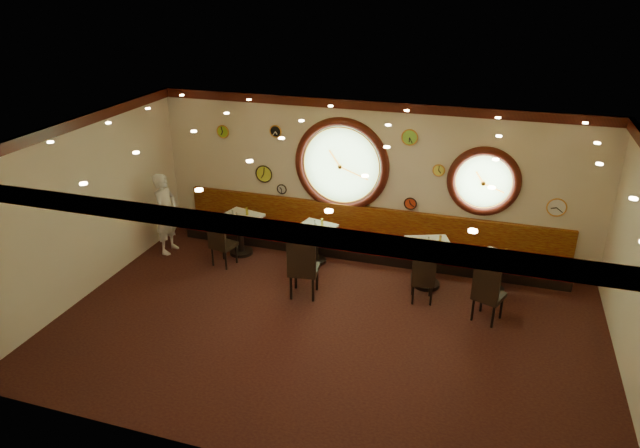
{
  "coord_description": "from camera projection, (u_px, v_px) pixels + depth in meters",
  "views": [
    {
      "loc": [
        2.32,
        -7.67,
        5.43
      ],
      "look_at": [
        -0.36,
        0.8,
        1.5
      ],
      "focal_mm": 32.0,
      "sensor_mm": 36.0,
      "label": 1
    }
  ],
  "objects": [
    {
      "name": "floor",
      "position": [
        326.0,
        327.0,
        9.53
      ],
      "size": [
        9.0,
        6.0,
        0.0
      ],
      "primitive_type": "cube",
      "color": "black",
      "rests_on": "ground"
    },
    {
      "name": "ceiling",
      "position": [
        327.0,
        141.0,
        8.23
      ],
      "size": [
        9.0,
        6.0,
        0.02
      ],
      "primitive_type": "cube",
      "color": "gold",
      "rests_on": "wall_back"
    },
    {
      "name": "wall_back",
      "position": [
        370.0,
        180.0,
        11.49
      ],
      "size": [
        9.0,
        0.02,
        3.2
      ],
      "primitive_type": "cube",
      "color": "beige",
      "rests_on": "floor"
    },
    {
      "name": "wall_front",
      "position": [
        247.0,
        353.0,
        6.26
      ],
      "size": [
        9.0,
        0.02,
        3.2
      ],
      "primitive_type": "cube",
      "color": "beige",
      "rests_on": "floor"
    },
    {
      "name": "wall_left",
      "position": [
        85.0,
        208.0,
        10.12
      ],
      "size": [
        0.02,
        6.0,
        3.2
      ],
      "primitive_type": "cube",
      "color": "beige",
      "rests_on": "floor"
    },
    {
      "name": "molding_back",
      "position": [
        372.0,
        106.0,
        10.84
      ],
      "size": [
        9.0,
        0.1,
        0.18
      ],
      "primitive_type": "cube",
      "color": "#3A110A",
      "rests_on": "wall_back"
    },
    {
      "name": "molding_front",
      "position": [
        242.0,
        226.0,
        5.7
      ],
      "size": [
        9.0,
        0.1,
        0.18
      ],
      "primitive_type": "cube",
      "color": "#3A110A",
      "rests_on": "wall_back"
    },
    {
      "name": "molding_left",
      "position": [
        72.0,
        124.0,
        9.5
      ],
      "size": [
        0.1,
        6.0,
        0.18
      ],
      "primitive_type": "cube",
      "color": "#3A110A",
      "rests_on": "wall_back"
    },
    {
      "name": "banquette_base",
      "position": [
        364.0,
        252.0,
        11.86
      ],
      "size": [
        8.0,
        0.55,
        0.2
      ],
      "primitive_type": "cube",
      "color": "black",
      "rests_on": "floor"
    },
    {
      "name": "banquette_seat",
      "position": [
        365.0,
        241.0,
        11.76
      ],
      "size": [
        8.0,
        0.55,
        0.3
      ],
      "primitive_type": "cube",
      "color": "#57070B",
      "rests_on": "banquette_base"
    },
    {
      "name": "banquette_back",
      "position": [
        368.0,
        219.0,
        11.79
      ],
      "size": [
        8.0,
        0.1,
        0.55
      ],
      "primitive_type": "cube",
      "color": "#611107",
      "rests_on": "wall_back"
    },
    {
      "name": "porthole_left_glass",
      "position": [
        342.0,
        165.0,
        11.55
      ],
      "size": [
        1.66,
        0.02,
        1.66
      ],
      "primitive_type": "cylinder",
      "rotation": [
        1.57,
        0.0,
        0.0
      ],
      "color": "#8BCA79",
      "rests_on": "wall_back"
    },
    {
      "name": "porthole_left_frame",
      "position": [
        341.0,
        165.0,
        11.54
      ],
      "size": [
        1.98,
        0.18,
        1.98
      ],
      "primitive_type": "torus",
      "rotation": [
        1.57,
        0.0,
        0.0
      ],
      "color": "#3A110A",
      "rests_on": "wall_back"
    },
    {
      "name": "porthole_left_ring",
      "position": [
        341.0,
        166.0,
        11.52
      ],
      "size": [
        1.61,
        0.03,
        1.61
      ],
      "primitive_type": "torus",
      "rotation": [
        1.57,
        0.0,
        0.0
      ],
      "color": "gold",
      "rests_on": "wall_back"
    },
    {
      "name": "porthole_right_glass",
      "position": [
        484.0,
        181.0,
        10.8
      ],
      "size": [
        1.1,
        0.02,
        1.1
      ],
      "primitive_type": "cylinder",
      "rotation": [
        1.57,
        0.0,
        0.0
      ],
      "color": "#8BCA79",
      "rests_on": "wall_back"
    },
    {
      "name": "porthole_right_frame",
      "position": [
        484.0,
        182.0,
        10.79
      ],
      "size": [
        1.38,
        0.18,
        1.38
      ],
      "primitive_type": "torus",
      "rotation": [
        1.57,
        0.0,
        0.0
      ],
      "color": "#3A110A",
      "rests_on": "wall_back"
    },
    {
      "name": "porthole_right_ring",
      "position": [
        484.0,
        182.0,
        10.76
      ],
      "size": [
        1.09,
        0.03,
        1.09
      ],
      "primitive_type": "torus",
      "rotation": [
        1.57,
        0.0,
        0.0
      ],
      "color": "gold",
      "rests_on": "wall_back"
    },
    {
      "name": "wall_clock_0",
      "position": [
        223.0,
        132.0,
        12.04
      ],
      "size": [
        0.26,
        0.03,
        0.26
      ],
      "primitive_type": "cylinder",
      "rotation": [
        1.57,
        0.0,
        0.0
      ],
      "color": "#8FBC25",
      "rests_on": "wall_back"
    },
    {
      "name": "wall_clock_1",
      "position": [
        410.0,
        137.0,
        10.87
      ],
      "size": [
        0.3,
        0.03,
        0.3
      ],
      "primitive_type": "cylinder",
      "rotation": [
        1.57,
        0.0,
        0.0
      ],
      "color": "#8DDD45",
      "rests_on": "wall_back"
    },
    {
      "name": "wall_clock_2",
      "position": [
        282.0,
        189.0,
        12.15
      ],
      "size": [
        0.2,
        0.03,
        0.2
      ],
      "primitive_type": "cylinder",
      "rotation": [
        1.57,
        0.0,
        0.0
      ],
      "color": "silver",
      "rests_on": "wall_back"
    },
    {
      "name": "wall_clock_3",
      "position": [
        264.0,
        174.0,
        12.13
      ],
      "size": [
        0.36,
        0.03,
        0.36
      ],
      "primitive_type": "cylinder",
      "rotation": [
        1.57,
        0.0,
        0.0
      ],
      "color": "yellow",
      "rests_on": "wall_back"
    },
    {
      "name": "wall_clock_4",
      "position": [
        276.0,
        131.0,
        11.67
      ],
      "size": [
        0.24,
        0.03,
        0.24
      ],
      "primitive_type": "cylinder",
      "rotation": [
        1.57,
        0.0,
        0.0
      ],
      "color": "black",
      "rests_on": "wall_back"
    },
    {
      "name": "wall_clock_5",
      "position": [
        439.0,
        170.0,
        10.95
      ],
      "size": [
        0.22,
        0.03,
        0.22
      ],
      "primitive_type": "cylinder",
      "rotation": [
        1.57,
        0.0,
        0.0
      ],
      "color": "#EEE94F",
      "rests_on": "wall_back"
    },
    {
      "name": "wall_clock_6",
      "position": [
        557.0,
        207.0,
        10.54
      ],
      "size": [
        0.34,
        0.03,
        0.34
      ],
      "primitive_type": "cylinder",
      "rotation": [
        1.57,
        0.0,
        0.0
      ],
      "color": "white",
      "rests_on": "wall_back"
    },
    {
      "name": "wall_clock_7",
      "position": [
        410.0,
        203.0,
        11.39
      ],
      "size": [
        0.24,
        0.03,
        0.24
      ],
      "primitive_type": "cylinder",
      "rotation": [
        1.57,
        0.0,
        0.0
      ],
      "color": "red",
      "rests_on": "wall_back"
    },
    {
      "name": "table_a",
      "position": [
        240.0,
        230.0,
        11.82
      ],
      "size": [
        0.93,
        0.93,
        0.85
      ],
      "color": "black",
      "rests_on": "floor"
    },
    {
      "name": "table_b",
      "position": [
        315.0,
        240.0,
        11.48
      ],
      "size": [
        0.85,
        0.85,
        0.78
      ],
      "color": "black",
      "rests_on": "floor"
    },
    {
      "name": "table_c",
      "position": [
        428.0,
        260.0,
        10.57
      ],
      "size": [
        1.02,
        1.02,
        0.87
      ],
      "color": "black",
      "rests_on": "floor"
    },
    {
      "name": "table_d",
      "position": [
        496.0,
        269.0,
        10.44
      ],
      "size": [
        0.85,
        0.85,
        0.71
      ],
      "color": "black",
      "rests_on": "floor"
    },
    {
      "name": "chair_a",
      "position": [
        220.0,
        240.0,
        11.27
      ],
      "size": [
        0.51,
        0.51,
        0.64
      ],
      "rotation": [
        0.0,
        0.0,
        -0.22
      ],
      "color": "black",
      "rests_on": "floor"
    },
    {
      "name": "chair_b",
      "position": [
        303.0,
        263.0,
        10.11
      ],
      "size": [
        0.58,
        0.58,
        0.76
      ],
      "rotation": [
        0.0,
        0.0,
        0.14
      ],
      "color": "black",
      "rests_on": "floor"
    },
    {
      "name": "chair_c",
      "position": [
        423.0,
        275.0,
        10.02
      ],
      "size": [
        0.47,
        0.47,
        0.6
      ],
      "rotation": [
        0.0,
        0.0,
        0.18
      ],
      "color": "black",
      "rests_on": "floor"
    },
    {
      "name": "chair_d",
      "position": [
        488.0,
        290.0,
        9.43
      ],
      "size": [
        0.59,
        0.59,
        0.67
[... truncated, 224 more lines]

